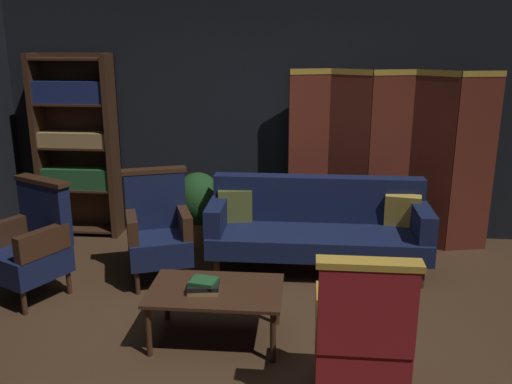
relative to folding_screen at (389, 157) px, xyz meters
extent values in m
plane|color=#3D2819|center=(-1.31, -2.15, -0.99)|extent=(10.00, 10.00, 0.00)
cube|color=black|center=(-1.31, 0.30, 0.41)|extent=(7.20, 0.10, 2.80)
cube|color=#5B2319|center=(-0.86, 0.08, -0.04)|extent=(0.45, 0.17, 1.90)
cube|color=#B78E33|center=(-0.86, 0.08, 0.88)|extent=(0.45, 0.18, 0.06)
cube|color=#5B2319|center=(-0.43, 0.06, -0.04)|extent=(0.43, 0.21, 1.90)
cube|color=#B78E33|center=(-0.43, 0.06, 0.88)|extent=(0.44, 0.22, 0.06)
cube|color=#5B2319|center=(0.01, 0.02, -0.04)|extent=(0.45, 0.14, 1.90)
cube|color=#B78E33|center=(0.01, 0.02, 0.88)|extent=(0.46, 0.14, 0.06)
cube|color=#5B2319|center=(0.43, -0.04, -0.04)|extent=(0.41, 0.25, 1.90)
cube|color=#B78E33|center=(0.43, -0.04, 0.88)|extent=(0.42, 0.26, 0.06)
cube|color=#5B2319|center=(0.85, -0.11, -0.04)|extent=(0.46, 0.13, 1.90)
cube|color=#B78E33|center=(0.85, -0.11, 0.88)|extent=(0.46, 0.14, 0.06)
cube|color=#382114|center=(-3.88, 0.03, 0.04)|extent=(0.06, 0.32, 2.05)
cube|color=#382114|center=(-3.04, 0.03, 0.04)|extent=(0.06, 0.32, 2.05)
cube|color=#382114|center=(-3.46, 0.18, 0.04)|extent=(0.90, 0.02, 2.05)
cube|color=#382114|center=(-3.46, 0.03, -0.93)|extent=(0.86, 0.30, 0.02)
cube|color=#382114|center=(-3.46, 0.03, -0.44)|extent=(0.86, 0.30, 0.02)
cube|color=#1E4C28|center=(-3.46, 0.01, -0.31)|extent=(0.78, 0.22, 0.23)
cube|color=#382114|center=(-3.46, 0.03, 0.04)|extent=(0.86, 0.30, 0.02)
cube|color=#9E7A47|center=(-3.46, 0.01, 0.13)|extent=(0.78, 0.22, 0.16)
cube|color=#382114|center=(-3.46, 0.03, 0.52)|extent=(0.86, 0.30, 0.02)
cube|color=navy|center=(-3.46, 0.01, 0.65)|extent=(0.78, 0.22, 0.24)
cube|color=#382114|center=(-3.46, 0.03, 1.00)|extent=(0.86, 0.30, 0.02)
cylinder|color=#382114|center=(-1.71, -1.10, -0.88)|extent=(0.07, 0.07, 0.22)
cylinder|color=#382114|center=(0.19, -1.10, -0.88)|extent=(0.07, 0.07, 0.22)
cylinder|color=#382114|center=(-1.71, -0.50, -0.88)|extent=(0.07, 0.07, 0.22)
cylinder|color=#382114|center=(0.19, -0.50, -0.88)|extent=(0.07, 0.07, 0.22)
cube|color=#111938|center=(-0.76, -0.80, -0.67)|extent=(2.10, 0.76, 0.20)
cube|color=#111938|center=(-0.76, -0.49, -0.34)|extent=(2.10, 0.18, 0.46)
cube|color=#111938|center=(-1.74, -0.80, -0.44)|extent=(0.16, 0.68, 0.26)
cube|color=#111938|center=(0.22, -0.80, -0.44)|extent=(0.16, 0.68, 0.26)
cube|color=#4C5123|center=(-1.59, -0.60, -0.42)|extent=(0.36, 0.19, 0.34)
cube|color=#B79338|center=(0.07, -0.60, -0.42)|extent=(0.36, 0.21, 0.35)
cylinder|color=#382114|center=(-1.99, -2.42, -0.79)|extent=(0.04, 0.04, 0.39)
cylinder|color=#382114|center=(-1.09, -2.42, -0.79)|extent=(0.04, 0.04, 0.39)
cylinder|color=#382114|center=(-1.99, -1.88, -0.79)|extent=(0.04, 0.04, 0.39)
cylinder|color=#382114|center=(-1.09, -1.88, -0.79)|extent=(0.04, 0.04, 0.39)
cube|color=#382114|center=(-1.54, -2.15, -0.58)|extent=(1.00, 0.64, 0.03)
cylinder|color=#B78E33|center=(-0.29, -2.52, -0.88)|extent=(0.04, 0.04, 0.22)
cylinder|color=#B78E33|center=(-0.75, -2.52, -0.88)|extent=(0.04, 0.04, 0.22)
cube|color=maroon|center=(-0.52, -2.75, -0.65)|extent=(0.56, 0.56, 0.24)
cube|color=maroon|center=(-0.52, -2.98, -0.26)|extent=(0.56, 0.12, 0.54)
cube|color=#B78E33|center=(-0.52, -2.98, 0.03)|extent=(0.60, 0.13, 0.04)
cube|color=#B78E33|center=(-0.28, -2.75, -0.42)|extent=(0.09, 0.50, 0.22)
cube|color=#B78E33|center=(-0.76, -2.75, -0.42)|extent=(0.09, 0.50, 0.22)
cylinder|color=#382114|center=(-3.19, -1.92, -0.88)|extent=(0.04, 0.04, 0.22)
cylinder|color=#382114|center=(-3.39, -1.30, -0.88)|extent=(0.04, 0.04, 0.22)
cylinder|color=#382114|center=(-2.98, -1.51, -0.88)|extent=(0.04, 0.04, 0.22)
cube|color=#111938|center=(-3.29, -1.61, -0.65)|extent=(0.75, 0.75, 0.24)
cube|color=#111938|center=(-3.18, -1.40, -0.26)|extent=(0.55, 0.36, 0.54)
cube|color=#382114|center=(-3.18, -1.40, 0.03)|extent=(0.59, 0.39, 0.04)
cube|color=#382114|center=(-3.50, -1.50, -0.42)|extent=(0.31, 0.49, 0.22)
cube|color=#382114|center=(-3.08, -1.72, -0.42)|extent=(0.31, 0.49, 0.22)
cylinder|color=#382114|center=(-2.36, -1.46, -0.88)|extent=(0.04, 0.04, 0.22)
cylinder|color=#382114|center=(-1.93, -1.30, -0.88)|extent=(0.04, 0.04, 0.22)
cylinder|color=#382114|center=(-2.52, -1.03, -0.88)|extent=(0.04, 0.04, 0.22)
cylinder|color=#382114|center=(-2.09, -0.87, -0.88)|extent=(0.04, 0.04, 0.22)
cube|color=#111938|center=(-2.23, -1.17, -0.65)|extent=(0.72, 0.72, 0.24)
cube|color=#111938|center=(-2.30, -0.95, -0.26)|extent=(0.57, 0.30, 0.54)
cube|color=#382114|center=(-2.30, -0.95, 0.03)|extent=(0.61, 0.33, 0.04)
cube|color=#382114|center=(-2.45, -1.25, -0.42)|extent=(0.26, 0.50, 0.22)
cube|color=#382114|center=(-2.00, -1.08, -0.42)|extent=(0.26, 0.50, 0.22)
cylinder|color=brown|center=(-2.05, -0.18, -0.85)|extent=(0.28, 0.28, 0.28)
ellipsoid|color=#193D19|center=(-2.05, -0.18, -0.47)|extent=(0.52, 0.52, 0.59)
cube|color=#9E7A47|center=(-1.62, -2.20, -0.55)|extent=(0.23, 0.20, 0.03)
cube|color=black|center=(-1.62, -2.20, -0.52)|extent=(0.24, 0.20, 0.03)
cube|color=#1E4C28|center=(-1.62, -2.20, -0.49)|extent=(0.22, 0.20, 0.03)
camera|label=1|loc=(-0.90, -5.93, 1.30)|focal=39.25mm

